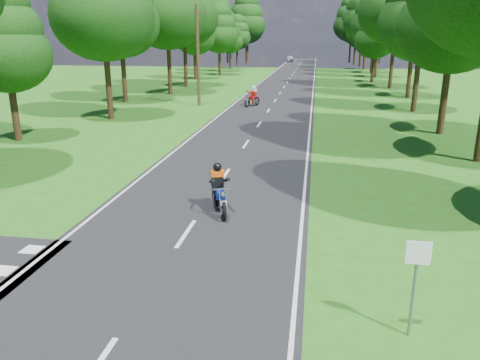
# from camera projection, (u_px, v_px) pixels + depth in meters

# --- Properties ---
(ground) EXTENTS (160.00, 160.00, 0.00)m
(ground) POSITION_uv_depth(u_px,v_px,m) (165.00, 266.00, 11.69)
(ground) COLOR #2D5B14
(ground) RESTS_ON ground
(main_road) EXTENTS (7.00, 140.00, 0.02)m
(main_road) POSITION_uv_depth(u_px,v_px,m) (287.00, 82.00, 58.90)
(main_road) COLOR black
(main_road) RESTS_ON ground
(road_markings) EXTENTS (7.40, 140.00, 0.01)m
(road_markings) POSITION_uv_depth(u_px,v_px,m) (285.00, 84.00, 57.15)
(road_markings) COLOR silver
(road_markings) RESTS_ON main_road
(treeline) EXTENTS (40.00, 115.35, 14.78)m
(treeline) POSITION_uv_depth(u_px,v_px,m) (304.00, 16.00, 65.77)
(treeline) COLOR black
(treeline) RESTS_ON ground
(telegraph_pole) EXTENTS (1.20, 0.26, 8.00)m
(telegraph_pole) POSITION_uv_depth(u_px,v_px,m) (198.00, 55.00, 37.84)
(telegraph_pole) COLOR #382616
(telegraph_pole) RESTS_ON ground
(road_sign) EXTENTS (0.45, 0.07, 2.00)m
(road_sign) POSITION_uv_depth(u_px,v_px,m) (416.00, 273.00, 8.57)
(road_sign) COLOR slate
(road_sign) RESTS_ON ground
(rider_near_blue) EXTENTS (1.29, 2.01, 1.59)m
(rider_near_blue) POSITION_uv_depth(u_px,v_px,m) (219.00, 188.00, 15.06)
(rider_near_blue) COLOR navy
(rider_near_blue) RESTS_ON main_road
(rider_far_red) EXTENTS (1.38, 2.12, 1.68)m
(rider_far_red) POSITION_uv_depth(u_px,v_px,m) (252.00, 96.00, 38.36)
(rider_far_red) COLOR maroon
(rider_far_red) RESTS_ON main_road
(distant_car) EXTENTS (1.89, 4.25, 1.42)m
(distant_car) POSITION_uv_depth(u_px,v_px,m) (290.00, 58.00, 108.22)
(distant_car) COLOR #B9BCC1
(distant_car) RESTS_ON main_road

